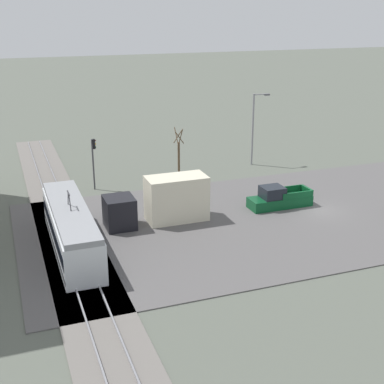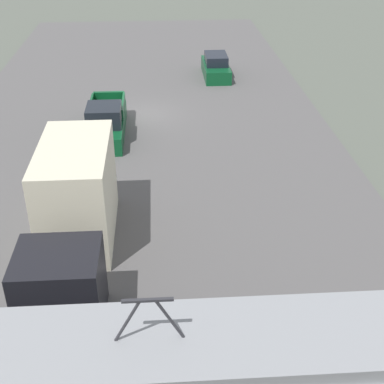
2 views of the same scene
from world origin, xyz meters
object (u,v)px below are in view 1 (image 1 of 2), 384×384
Objects in this scene: traffic_light_pole at (94,157)px; street_tree at (179,154)px; light_rail_tram at (71,229)px; pickup_truck at (279,199)px; street_lamp_near_crossing at (255,124)px; box_truck at (163,202)px.

street_tree is at bearing -80.15° from traffic_light_pole.
light_rail_tram reaches higher than pickup_truck.
pickup_truck is at bearing -82.37° from light_rail_tram.
light_rail_tram is 1.60× the size of street_lamp_near_crossing.
street_tree is 9.47m from street_lamp_near_crossing.
box_truck reaches higher than pickup_truck.
street_lamp_near_crossing is at bearing -55.26° from light_rail_tram.
pickup_truck is at bearing -126.58° from traffic_light_pole.
box_truck is 1.49× the size of pickup_truck.
street_tree is (1.59, -9.15, -0.96)m from traffic_light_pole.
pickup_truck is 14.18m from street_lamp_near_crossing.
traffic_light_pole is 0.99× the size of street_tree.
box_truck is at bearing 131.21° from street_lamp_near_crossing.
street_lamp_near_crossing is at bearing -48.79° from box_truck.
street_tree is (12.19, 5.14, 1.49)m from pickup_truck.
pickup_truck is at bearing -157.15° from street_tree.
street_lamp_near_crossing is (12.77, -14.58, 2.80)m from box_truck.
light_rail_tram is 13.79m from traffic_light_pole.
street_lamp_near_crossing is at bearing -84.51° from street_tree.
street_lamp_near_crossing reaches higher than street_tree.
pickup_truck is 13.31m from street_tree.
pickup_truck is 0.71× the size of street_lamp_near_crossing.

